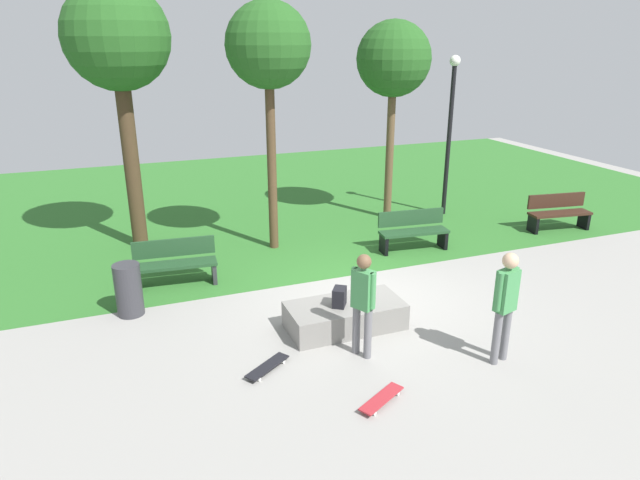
# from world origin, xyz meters

# --- Properties ---
(ground_plane) EXTENTS (28.00, 28.00, 0.00)m
(ground_plane) POSITION_xyz_m (0.00, 0.00, 0.00)
(ground_plane) COLOR gray
(grass_lawn) EXTENTS (26.60, 12.99, 0.01)m
(grass_lawn) POSITION_xyz_m (0.00, 7.50, 0.00)
(grass_lawn) COLOR #2D6B28
(grass_lawn) RESTS_ON ground_plane
(concrete_ledge) EXTENTS (1.95, 0.94, 0.44)m
(concrete_ledge) POSITION_xyz_m (-0.84, -0.95, 0.22)
(concrete_ledge) COLOR gray
(concrete_ledge) RESTS_ON ground_plane
(backpack_on_ledge) EXTENTS (0.32, 0.34, 0.32)m
(backpack_on_ledge) POSITION_xyz_m (-0.96, -0.99, 0.60)
(backpack_on_ledge) COLOR black
(backpack_on_ledge) RESTS_ON concrete_ledge
(skater_performing_trick) EXTENTS (0.33, 0.39, 1.67)m
(skater_performing_trick) POSITION_xyz_m (-0.95, -1.85, 0.97)
(skater_performing_trick) COLOR slate
(skater_performing_trick) RESTS_ON ground_plane
(skater_watching) EXTENTS (0.42, 0.28, 1.76)m
(skater_watching) POSITION_xyz_m (0.92, -2.75, 1.04)
(skater_watching) COLOR slate
(skater_watching) RESTS_ON ground_plane
(skateboard_by_ledge) EXTENTS (0.77, 0.62, 0.08)m
(skateboard_by_ledge) POSITION_xyz_m (-2.43, -1.74, 0.06)
(skateboard_by_ledge) COLOR black
(skateboard_by_ledge) RESTS_ON ground_plane
(skateboard_spare) EXTENTS (0.80, 0.56, 0.08)m
(skateboard_spare) POSITION_xyz_m (-1.21, -3.05, 0.06)
(skateboard_spare) COLOR #A5262D
(skateboard_spare) RESTS_ON ground_plane
(park_bench_far_left) EXTENTS (1.64, 0.61, 0.91)m
(park_bench_far_left) POSITION_xyz_m (-3.27, 1.87, 0.48)
(park_bench_far_left) COLOR #1E4223
(park_bench_far_left) RESTS_ON ground_plane
(park_bench_near_lamppost) EXTENTS (1.64, 0.64, 0.91)m
(park_bench_near_lamppost) POSITION_xyz_m (2.10, 1.90, 0.48)
(park_bench_near_lamppost) COLOR #1E4223
(park_bench_near_lamppost) RESTS_ON ground_plane
(park_bench_by_oak) EXTENTS (1.65, 0.69, 0.91)m
(park_bench_by_oak) POSITION_xyz_m (6.29, 1.83, 0.48)
(park_bench_by_oak) COLOR #331E14
(park_bench_by_oak) RESTS_ON ground_plane
(tree_young_birch) EXTENTS (2.24, 2.24, 5.79)m
(tree_young_birch) POSITION_xyz_m (-3.78, 4.43, 4.56)
(tree_young_birch) COLOR #42301E
(tree_young_birch) RESTS_ON grass_lawn
(tree_slender_maple) EXTENTS (1.88, 1.88, 5.09)m
(tree_slender_maple) POSITION_xyz_m (2.72, 4.34, 4.10)
(tree_slender_maple) COLOR brown
(tree_slender_maple) RESTS_ON grass_lawn
(tree_leaning_ash) EXTENTS (1.81, 1.81, 5.41)m
(tree_leaning_ash) POSITION_xyz_m (-0.86, 3.20, 4.43)
(tree_leaning_ash) COLOR #4C3823
(tree_leaning_ash) RESTS_ON grass_lawn
(lamp_post) EXTENTS (0.28, 0.28, 4.24)m
(lamp_post) POSITION_xyz_m (4.34, 4.06, 2.57)
(lamp_post) COLOR black
(lamp_post) RESTS_ON ground_plane
(trash_bin) EXTENTS (0.47, 0.47, 0.95)m
(trash_bin) POSITION_xyz_m (-4.20, 0.86, 0.47)
(trash_bin) COLOR #333338
(trash_bin) RESTS_ON ground_plane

